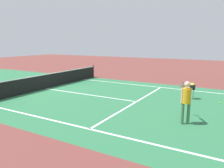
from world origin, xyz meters
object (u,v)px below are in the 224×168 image
net (46,81)px  ball_hopper (192,87)px  player_near (186,98)px  tennis_ball_by_baseline (220,103)px

net → ball_hopper: (1.97, -8.73, 0.18)m
player_near → ball_hopper: (3.88, 0.45, -0.32)m
ball_hopper → tennis_ball_by_baseline: size_ratio=13.25×
net → tennis_ball_by_baseline: size_ratio=167.07×
player_near → tennis_ball_by_baseline: (3.73, -0.97, -0.97)m
tennis_ball_by_baseline → ball_hopper: bearing=83.9°
ball_hopper → tennis_ball_by_baseline: bearing=-96.1°
net → tennis_ball_by_baseline: (1.82, -10.14, -0.46)m
net → player_near: (-1.91, -9.17, 0.51)m
net → tennis_ball_by_baseline: net is taller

